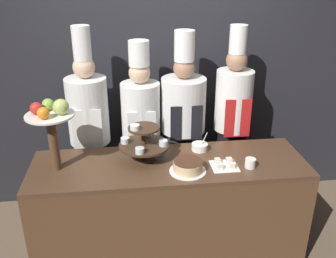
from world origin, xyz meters
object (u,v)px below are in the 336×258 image
object	(u,v)px
tiered_stand	(144,142)
chef_left	(89,125)
cake_round	(188,166)
cup_white	(250,163)
serving_bowl_far	(200,147)
chef_center_right	(183,123)
chef_right	(232,117)
cake_square_tray	(224,165)
chef_center_left	(141,126)
fruit_pedestal	(51,120)

from	to	relation	value
tiered_stand	chef_left	world-z (taller)	chef_left
cake_round	cup_white	world-z (taller)	cake_round
serving_bowl_far	chef_center_right	size ratio (longest dim) A/B	0.09
chef_right	cake_square_tray	bearing A→B (deg)	-109.89
chef_left	chef_center_right	size ratio (longest dim) A/B	1.03
cup_white	chef_center_right	size ratio (longest dim) A/B	0.05
serving_bowl_far	chef_center_left	bearing A→B (deg)	140.80
cake_square_tray	chef_center_left	size ratio (longest dim) A/B	0.12
fruit_pedestal	cake_round	distance (m)	1.07
tiered_stand	cup_white	world-z (taller)	tiered_stand
fruit_pedestal	chef_right	distance (m)	1.66
cake_round	cake_square_tray	bearing A→B (deg)	8.10
tiered_stand	chef_center_right	bearing A→B (deg)	51.02
cup_white	serving_bowl_far	size ratio (longest dim) A/B	0.52
fruit_pedestal	serving_bowl_far	xyz separation A→B (m)	(1.15, 0.18, -0.38)
fruit_pedestal	chef_left	xyz separation A→B (m)	(0.21, 0.57, -0.30)
chef_left	chef_right	size ratio (longest dim) A/B	1.01
serving_bowl_far	chef_right	xyz separation A→B (m)	(0.39, 0.39, 0.10)
fruit_pedestal	cup_white	distance (m)	1.54
chef_right	fruit_pedestal	bearing A→B (deg)	-159.62
tiered_stand	cup_white	xyz separation A→B (m)	(0.81, -0.24, -0.11)
serving_bowl_far	chef_center_right	world-z (taller)	chef_center_right
fruit_pedestal	cake_square_tray	bearing A→B (deg)	-5.20
cake_round	tiered_stand	bearing A→B (deg)	142.45
serving_bowl_far	chef_right	distance (m)	0.56
cake_round	chef_left	bearing A→B (deg)	137.06
cake_round	serving_bowl_far	distance (m)	0.38
serving_bowl_far	chef_left	world-z (taller)	chef_left
serving_bowl_far	chef_right	bearing A→B (deg)	45.06
chef_right	chef_center_left	bearing A→B (deg)	-180.00
tiered_stand	chef_center_right	size ratio (longest dim) A/B	0.22
tiered_stand	chef_center_right	xyz separation A→B (m)	(0.39, 0.49, -0.06)
chef_center_left	chef_right	world-z (taller)	chef_right
serving_bowl_far	cake_round	bearing A→B (deg)	-114.94
cup_white	chef_left	distance (m)	1.47
tiered_stand	fruit_pedestal	xyz separation A→B (m)	(-0.67, -0.08, 0.26)
cake_round	chef_left	world-z (taller)	chef_left
cake_round	cup_white	distance (m)	0.49
serving_bowl_far	cake_square_tray	bearing A→B (deg)	-65.53
serving_bowl_far	chef_left	bearing A→B (deg)	157.73
cake_square_tray	chef_center_right	bearing A→B (deg)	107.78
fruit_pedestal	chef_center_left	xyz separation A→B (m)	(0.68, 0.57, -0.33)
cake_square_tray	chef_left	xyz separation A→B (m)	(-1.08, 0.69, 0.09)
fruit_pedestal	cake_round	world-z (taller)	fruit_pedestal
cake_square_tray	chef_center_left	world-z (taller)	chef_center_left
cake_round	serving_bowl_far	bearing A→B (deg)	65.06
fruit_pedestal	chef_left	bearing A→B (deg)	70.12
chef_center_right	chef_left	bearing A→B (deg)	-179.99
cake_square_tray	chef_left	size ratio (longest dim) A/B	0.11
tiered_stand	chef_right	distance (m)	0.99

